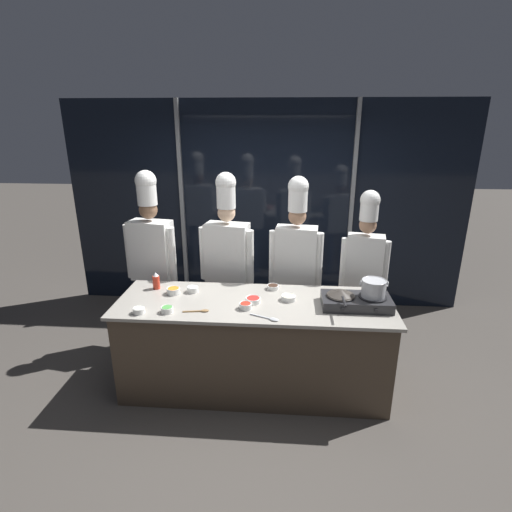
{
  "coord_description": "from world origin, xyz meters",
  "views": [
    {
      "loc": [
        0.27,
        -3.26,
        2.46
      ],
      "look_at": [
        0.0,
        0.25,
        1.25
      ],
      "focal_mm": 28.0,
      "sensor_mm": 36.0,
      "label": 1
    }
  ],
  "objects_px": {
    "prep_bowl_scallions": "(167,309)",
    "chef_pastry": "(365,260)",
    "prep_bowl_soy_glaze": "(273,287)",
    "chef_line": "(296,254)",
    "prep_bowl_bean_sprouts": "(139,310)",
    "serving_spoon_slotted": "(201,311)",
    "squeeze_bottle_chili": "(156,281)",
    "prep_bowl_rice": "(193,289)",
    "prep_bowl_carrots": "(173,290)",
    "frying_pan": "(341,293)",
    "chef_sous": "(227,252)",
    "prep_bowl_chili_flakes": "(246,306)",
    "portable_stove": "(356,301)",
    "prep_bowl_bell_pepper": "(253,300)",
    "chef_head": "(152,249)",
    "stock_pot": "(374,288)",
    "prep_bowl_noodles": "(289,297)",
    "serving_spoon_solid": "(270,319)"
  },
  "relations": [
    {
      "from": "prep_bowl_carrots",
      "to": "prep_bowl_scallions",
      "type": "bearing_deg",
      "value": -82.33
    },
    {
      "from": "prep_bowl_noodles",
      "to": "chef_pastry",
      "type": "height_order",
      "value": "chef_pastry"
    },
    {
      "from": "portable_stove",
      "to": "prep_bowl_scallions",
      "type": "height_order",
      "value": "portable_stove"
    },
    {
      "from": "frying_pan",
      "to": "chef_head",
      "type": "distance_m",
      "value": 2.06
    },
    {
      "from": "frying_pan",
      "to": "prep_bowl_chili_flakes",
      "type": "bearing_deg",
      "value": -172.18
    },
    {
      "from": "prep_bowl_noodles",
      "to": "chef_head",
      "type": "relative_size",
      "value": 0.07
    },
    {
      "from": "serving_spoon_slotted",
      "to": "serving_spoon_solid",
      "type": "xyz_separation_m",
      "value": [
        0.6,
        -0.09,
        0.0
      ]
    },
    {
      "from": "prep_bowl_bean_sprouts",
      "to": "chef_pastry",
      "type": "bearing_deg",
      "value": 27.05
    },
    {
      "from": "chef_pastry",
      "to": "serving_spoon_slotted",
      "type": "bearing_deg",
      "value": 43.52
    },
    {
      "from": "serving_spoon_slotted",
      "to": "chef_line",
      "type": "bearing_deg",
      "value": 49.96
    },
    {
      "from": "prep_bowl_carrots",
      "to": "chef_head",
      "type": "height_order",
      "value": "chef_head"
    },
    {
      "from": "prep_bowl_soy_glaze",
      "to": "prep_bowl_bean_sprouts",
      "type": "height_order",
      "value": "prep_bowl_bean_sprouts"
    },
    {
      "from": "prep_bowl_noodles",
      "to": "prep_bowl_bell_pepper",
      "type": "bearing_deg",
      "value": -167.25
    },
    {
      "from": "squeeze_bottle_chili",
      "to": "chef_pastry",
      "type": "relative_size",
      "value": 0.09
    },
    {
      "from": "prep_bowl_soy_glaze",
      "to": "chef_pastry",
      "type": "xyz_separation_m",
      "value": [
        0.94,
        0.45,
        0.13
      ]
    },
    {
      "from": "frying_pan",
      "to": "chef_sous",
      "type": "height_order",
      "value": "chef_sous"
    },
    {
      "from": "prep_bowl_soy_glaze",
      "to": "prep_bowl_carrots",
      "type": "distance_m",
      "value": 0.95
    },
    {
      "from": "prep_bowl_soy_glaze",
      "to": "prep_bowl_bean_sprouts",
      "type": "xyz_separation_m",
      "value": [
        -1.12,
        -0.6,
        0.01
      ]
    },
    {
      "from": "prep_bowl_soy_glaze",
      "to": "chef_line",
      "type": "height_order",
      "value": "chef_line"
    },
    {
      "from": "prep_bowl_soy_glaze",
      "to": "prep_bowl_rice",
      "type": "bearing_deg",
      "value": -170.31
    },
    {
      "from": "portable_stove",
      "to": "squeeze_bottle_chili",
      "type": "relative_size",
      "value": 3.54
    },
    {
      "from": "chef_line",
      "to": "chef_pastry",
      "type": "distance_m",
      "value": 0.72
    },
    {
      "from": "chef_head",
      "to": "prep_bowl_chili_flakes",
      "type": "bearing_deg",
      "value": 151.69
    },
    {
      "from": "prep_bowl_bean_sprouts",
      "to": "chef_pastry",
      "type": "xyz_separation_m",
      "value": [
        2.06,
        1.05,
        0.13
      ]
    },
    {
      "from": "prep_bowl_chili_flakes",
      "to": "frying_pan",
      "type": "bearing_deg",
      "value": 7.82
    },
    {
      "from": "prep_bowl_rice",
      "to": "prep_bowl_carrots",
      "type": "bearing_deg",
      "value": -162.98
    },
    {
      "from": "prep_bowl_noodles",
      "to": "chef_pastry",
      "type": "xyz_separation_m",
      "value": [
        0.79,
        0.69,
        0.13
      ]
    },
    {
      "from": "prep_bowl_scallions",
      "to": "serving_spoon_solid",
      "type": "height_order",
      "value": "prep_bowl_scallions"
    },
    {
      "from": "prep_bowl_chili_flakes",
      "to": "chef_line",
      "type": "relative_size",
      "value": 0.06
    },
    {
      "from": "prep_bowl_scallions",
      "to": "prep_bowl_chili_flakes",
      "type": "relative_size",
      "value": 0.96
    },
    {
      "from": "frying_pan",
      "to": "prep_bowl_bell_pepper",
      "type": "distance_m",
      "value": 0.78
    },
    {
      "from": "prep_bowl_chili_flakes",
      "to": "serving_spoon_solid",
      "type": "bearing_deg",
      "value": -38.76
    },
    {
      "from": "prep_bowl_bean_sprouts",
      "to": "serving_spoon_slotted",
      "type": "xyz_separation_m",
      "value": [
        0.52,
        0.07,
        -0.02
      ]
    },
    {
      "from": "prep_bowl_noodles",
      "to": "chef_sous",
      "type": "relative_size",
      "value": 0.07
    },
    {
      "from": "stock_pot",
      "to": "prep_bowl_chili_flakes",
      "type": "relative_size",
      "value": 2.11
    },
    {
      "from": "portable_stove",
      "to": "prep_bowl_soy_glaze",
      "type": "xyz_separation_m",
      "value": [
        -0.74,
        0.33,
        -0.03
      ]
    },
    {
      "from": "stock_pot",
      "to": "chef_sous",
      "type": "bearing_deg",
      "value": 150.0
    },
    {
      "from": "serving_spoon_slotted",
      "to": "squeeze_bottle_chili",
      "type": "bearing_deg",
      "value": 139.6
    },
    {
      "from": "prep_bowl_scallions",
      "to": "prep_bowl_carrots",
      "type": "bearing_deg",
      "value": 97.67
    },
    {
      "from": "chef_sous",
      "to": "chef_pastry",
      "type": "bearing_deg",
      "value": -171.53
    },
    {
      "from": "prep_bowl_bean_sprouts",
      "to": "prep_bowl_carrots",
      "type": "distance_m",
      "value": 0.45
    },
    {
      "from": "portable_stove",
      "to": "prep_bowl_bean_sprouts",
      "type": "height_order",
      "value": "portable_stove"
    },
    {
      "from": "stock_pot",
      "to": "prep_bowl_soy_glaze",
      "type": "relative_size",
      "value": 1.97
    },
    {
      "from": "prep_bowl_noodles",
      "to": "chef_line",
      "type": "bearing_deg",
      "value": 83.96
    },
    {
      "from": "frying_pan",
      "to": "prep_bowl_noodles",
      "type": "xyz_separation_m",
      "value": [
        -0.45,
        0.09,
        -0.1
      ]
    },
    {
      "from": "prep_bowl_rice",
      "to": "prep_bowl_chili_flakes",
      "type": "height_order",
      "value": "prep_bowl_rice"
    },
    {
      "from": "prep_bowl_soy_glaze",
      "to": "chef_line",
      "type": "bearing_deg",
      "value": 63.51
    },
    {
      "from": "prep_bowl_bell_pepper",
      "to": "squeeze_bottle_chili",
      "type": "bearing_deg",
      "value": 166.23
    },
    {
      "from": "prep_bowl_scallions",
      "to": "chef_pastry",
      "type": "xyz_separation_m",
      "value": [
        1.82,
        1.02,
        0.13
      ]
    },
    {
      "from": "chef_line",
      "to": "prep_bowl_bean_sprouts",
      "type": "bearing_deg",
      "value": 44.31
    }
  ]
}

